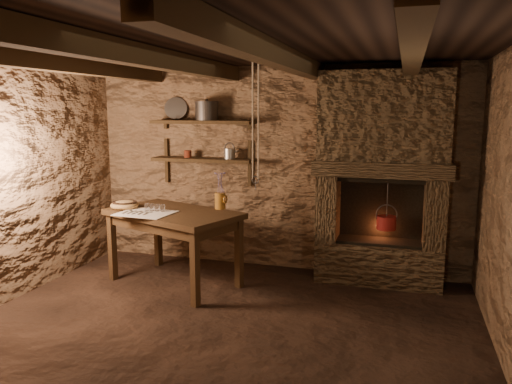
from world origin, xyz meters
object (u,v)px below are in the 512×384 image
(stoneware_jug, at_px, (220,193))
(wooden_bowl, at_px, (125,205))
(work_table, at_px, (174,245))
(red_pot, at_px, (386,222))
(iron_stockpot, at_px, (207,112))

(stoneware_jug, height_order, wooden_bowl, stoneware_jug)
(stoneware_jug, bearing_deg, wooden_bowl, -147.00)
(wooden_bowl, bearing_deg, work_table, 2.23)
(red_pot, bearing_deg, stoneware_jug, -167.99)
(stoneware_jug, relative_size, iron_stockpot, 1.54)
(iron_stockpot, height_order, red_pot, iron_stockpot)
(work_table, height_order, stoneware_jug, stoneware_jug)
(work_table, relative_size, wooden_bowl, 5.26)
(stoneware_jug, distance_m, wooden_bowl, 1.07)
(work_table, height_order, wooden_bowl, wooden_bowl)
(stoneware_jug, height_order, red_pot, stoneware_jug)
(red_pot, bearing_deg, work_table, -163.92)
(work_table, bearing_deg, red_pot, 36.67)
(work_table, bearing_deg, iron_stockpot, 103.27)
(iron_stockpot, bearing_deg, work_table, -97.32)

